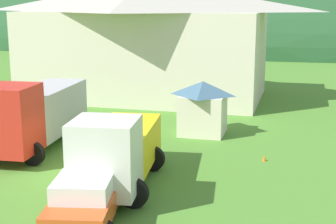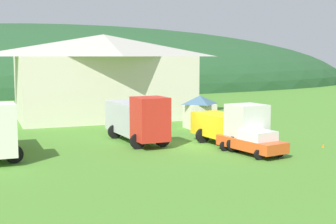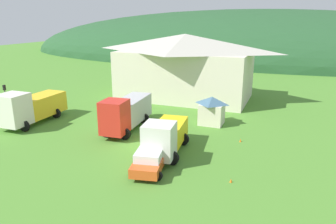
{
  "view_description": "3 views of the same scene",
  "coord_description": "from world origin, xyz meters",
  "px_view_note": "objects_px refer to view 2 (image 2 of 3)",
  "views": [
    {
      "loc": [
        9.38,
        -19.23,
        7.38
      ],
      "look_at": [
        2.82,
        5.5,
        1.63
      ],
      "focal_mm": 53.68,
      "sensor_mm": 36.0,
      "label": 1
    },
    {
      "loc": [
        -14.18,
        -31.93,
        6.53
      ],
      "look_at": [
        -0.67,
        2.85,
        2.2
      ],
      "focal_mm": 51.41,
      "sensor_mm": 36.0,
      "label": 2
    },
    {
      "loc": [
        11.71,
        -24.09,
        10.91
      ],
      "look_at": [
        1.23,
        2.64,
        2.36
      ],
      "focal_mm": 34.03,
      "sensor_mm": 36.0,
      "label": 3
    }
  ],
  "objects_px": {
    "flatbed_truck_yellow": "(232,125)",
    "service_pickup_orange": "(253,142)",
    "crane_truck_red": "(137,118)",
    "traffic_cone_near_pickup": "(258,132)",
    "play_shed_cream": "(200,111)",
    "traffic_cone_mid_row": "(323,147)",
    "depot_building": "(104,75)"
  },
  "relations": [
    {
      "from": "flatbed_truck_yellow",
      "to": "traffic_cone_near_pickup",
      "type": "bearing_deg",
      "value": 125.9
    },
    {
      "from": "play_shed_cream",
      "to": "crane_truck_red",
      "type": "xyz_separation_m",
      "value": [
        -7.53,
        -4.92,
        0.32
      ]
    },
    {
      "from": "depot_building",
      "to": "flatbed_truck_yellow",
      "type": "relative_size",
      "value": 2.69
    },
    {
      "from": "crane_truck_red",
      "to": "flatbed_truck_yellow",
      "type": "distance_m",
      "value": 7.17
    },
    {
      "from": "crane_truck_red",
      "to": "flatbed_truck_yellow",
      "type": "relative_size",
      "value": 1.17
    },
    {
      "from": "depot_building",
      "to": "play_shed_cream",
      "type": "xyz_separation_m",
      "value": [
        6.41,
        -10.06,
        -2.99
      ]
    },
    {
      "from": "play_shed_cream",
      "to": "flatbed_truck_yellow",
      "type": "bearing_deg",
      "value": -100.43
    },
    {
      "from": "traffic_cone_near_pickup",
      "to": "play_shed_cream",
      "type": "bearing_deg",
      "value": 132.93
    },
    {
      "from": "traffic_cone_near_pickup",
      "to": "traffic_cone_mid_row",
      "type": "bearing_deg",
      "value": -85.68
    },
    {
      "from": "depot_building",
      "to": "crane_truck_red",
      "type": "height_order",
      "value": "depot_building"
    },
    {
      "from": "depot_building",
      "to": "traffic_cone_near_pickup",
      "type": "distance_m",
      "value": 17.92
    },
    {
      "from": "depot_building",
      "to": "traffic_cone_near_pickup",
      "type": "xyz_separation_m",
      "value": [
        10.14,
        -14.07,
        -4.54
      ]
    },
    {
      "from": "flatbed_truck_yellow",
      "to": "traffic_cone_mid_row",
      "type": "height_order",
      "value": "flatbed_truck_yellow"
    },
    {
      "from": "service_pickup_orange",
      "to": "traffic_cone_near_pickup",
      "type": "xyz_separation_m",
      "value": [
        5.39,
        7.95,
        -0.83
      ]
    },
    {
      "from": "traffic_cone_near_pickup",
      "to": "service_pickup_orange",
      "type": "bearing_deg",
      "value": -124.14
    },
    {
      "from": "play_shed_cream",
      "to": "traffic_cone_near_pickup",
      "type": "height_order",
      "value": "play_shed_cream"
    },
    {
      "from": "service_pickup_orange",
      "to": "traffic_cone_mid_row",
      "type": "height_order",
      "value": "service_pickup_orange"
    },
    {
      "from": "flatbed_truck_yellow",
      "to": "service_pickup_orange",
      "type": "xyz_separation_m",
      "value": [
        -0.0,
        -2.94,
        -0.79
      ]
    },
    {
      "from": "depot_building",
      "to": "crane_truck_red",
      "type": "relative_size",
      "value": 2.3
    },
    {
      "from": "traffic_cone_mid_row",
      "to": "traffic_cone_near_pickup",
      "type": "bearing_deg",
      "value": 94.32
    },
    {
      "from": "traffic_cone_mid_row",
      "to": "play_shed_cream",
      "type": "bearing_deg",
      "value": 110.14
    },
    {
      "from": "crane_truck_red",
      "to": "traffic_cone_mid_row",
      "type": "distance_m",
      "value": 13.81
    },
    {
      "from": "play_shed_cream",
      "to": "traffic_cone_mid_row",
      "type": "height_order",
      "value": "play_shed_cream"
    },
    {
      "from": "depot_building",
      "to": "flatbed_truck_yellow",
      "type": "xyz_separation_m",
      "value": [
        4.75,
        -19.08,
        -2.92
      ]
    },
    {
      "from": "crane_truck_red",
      "to": "flatbed_truck_yellow",
      "type": "xyz_separation_m",
      "value": [
        5.87,
        -4.1,
        -0.25
      ]
    },
    {
      "from": "depot_building",
      "to": "service_pickup_orange",
      "type": "relative_size",
      "value": 3.5
    },
    {
      "from": "crane_truck_red",
      "to": "traffic_cone_near_pickup",
      "type": "xyz_separation_m",
      "value": [
        11.26,
        0.91,
        -1.87
      ]
    },
    {
      "from": "flatbed_truck_yellow",
      "to": "service_pickup_orange",
      "type": "relative_size",
      "value": 1.3
    },
    {
      "from": "play_shed_cream",
      "to": "service_pickup_orange",
      "type": "xyz_separation_m",
      "value": [
        -1.66,
        -11.96,
        -0.72
      ]
    },
    {
      "from": "play_shed_cream",
      "to": "traffic_cone_mid_row",
      "type": "xyz_separation_m",
      "value": [
        4.32,
        -11.77,
        -1.54
      ]
    },
    {
      "from": "traffic_cone_mid_row",
      "to": "service_pickup_orange",
      "type": "bearing_deg",
      "value": -178.16
    },
    {
      "from": "service_pickup_orange",
      "to": "traffic_cone_near_pickup",
      "type": "bearing_deg",
      "value": 134.58
    }
  ]
}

